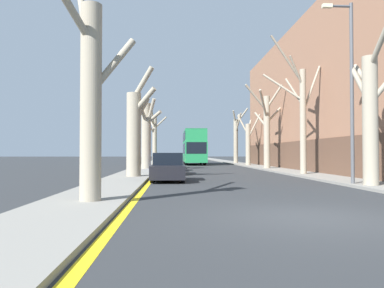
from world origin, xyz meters
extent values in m
plane|color=#2B2D30|center=(0.00, 0.00, 0.00)|extent=(300.00, 300.00, 0.00)
cube|color=gray|center=(-5.73, 50.00, 0.06)|extent=(2.47, 120.00, 0.12)
cube|color=gray|center=(5.73, 50.00, 0.06)|extent=(2.47, 120.00, 0.12)
cube|color=#93664C|center=(11.96, 23.45, 6.12)|extent=(10.00, 33.30, 12.24)
cube|color=brown|center=(6.94, 23.45, 1.22)|extent=(0.12, 32.64, 2.45)
cube|color=yellow|center=(-4.31, 50.00, 0.00)|extent=(0.24, 120.00, 0.01)
cylinder|color=gray|center=(-5.47, 2.37, 2.87)|extent=(0.60, 0.60, 5.74)
cylinder|color=gray|center=(-4.90, 2.61, 4.04)|extent=(1.37, 0.74, 1.76)
cylinder|color=gray|center=(-5.89, 3.30, 5.55)|extent=(1.10, 2.09, 3.21)
cylinder|color=gray|center=(-5.94, 1.54, 5.49)|extent=(1.20, 1.90, 1.87)
cylinder|color=gray|center=(-5.43, 13.59, 2.50)|extent=(0.84, 0.84, 5.00)
cylinder|color=gray|center=(-4.88, 13.29, 5.55)|extent=(1.44, 0.98, 1.88)
cylinder|color=gray|center=(-4.81, 13.25, 4.50)|extent=(1.55, 1.05, 1.54)
cylinder|color=gray|center=(-5.05, 13.89, 3.98)|extent=(1.13, 0.99, 1.70)
cylinder|color=gray|center=(-5.49, 24.52, 2.92)|extent=(0.83, 0.83, 5.84)
cylinder|color=gray|center=(-5.12, 23.99, 4.87)|extent=(1.13, 1.45, 2.60)
cylinder|color=gray|center=(-4.85, 24.06, 4.54)|extent=(1.58, 1.25, 1.23)
cylinder|color=gray|center=(-5.79, 23.27, 5.14)|extent=(0.92, 2.75, 2.13)
cylinder|color=gray|center=(-5.35, 36.27, 2.98)|extent=(0.52, 0.52, 5.96)
cylinder|color=gray|center=(-5.79, 37.69, 5.17)|extent=(1.10, 2.99, 2.18)
cylinder|color=gray|center=(-5.81, 34.98, 5.66)|extent=(1.13, 2.73, 2.12)
cylinder|color=gray|center=(-5.90, 35.65, 4.60)|extent=(1.33, 1.46, 1.81)
cylinder|color=gray|center=(-5.52, 35.54, 5.54)|extent=(0.55, 1.65, 2.61)
cylinder|color=gray|center=(-4.64, 35.87, 5.08)|extent=(1.60, 1.01, 1.40)
cylinder|color=gray|center=(5.22, 6.99, 2.79)|extent=(0.63, 0.63, 5.58)
cylinder|color=gray|center=(5.06, 7.45, 4.45)|extent=(0.59, 1.18, 1.84)
cylinder|color=gray|center=(5.33, 7.84, 4.93)|extent=(0.47, 1.86, 1.44)
cylinder|color=gray|center=(5.18, 5.92, 6.06)|extent=(0.30, 2.29, 2.12)
cylinder|color=gray|center=(5.41, 15.72, 3.50)|extent=(0.41, 0.41, 7.00)
cylinder|color=gray|center=(5.03, 16.30, 5.60)|extent=(0.96, 1.35, 2.07)
cylinder|color=gray|center=(4.29, 15.47, 7.55)|extent=(2.38, 0.67, 3.09)
cylinder|color=gray|center=(4.24, 16.29, 5.90)|extent=(2.49, 1.31, 2.03)
cylinder|color=gray|center=(4.90, 15.43, 6.80)|extent=(1.20, 0.77, 1.94)
cylinder|color=gray|center=(6.14, 16.11, 5.78)|extent=(1.64, 0.97, 3.32)
cylinder|color=gray|center=(5.34, 24.95, 3.32)|extent=(0.57, 0.57, 6.63)
cylinder|color=gray|center=(6.51, 25.94, 5.30)|extent=(2.56, 2.19, 2.29)
cylinder|color=gray|center=(4.81, 23.99, 5.75)|extent=(1.30, 2.14, 2.38)
cylinder|color=gray|center=(5.91, 24.49, 6.51)|extent=(1.39, 1.18, 2.10)
cylinder|color=gray|center=(4.91, 25.45, 4.51)|extent=(1.10, 1.23, 1.58)
cylinder|color=gray|center=(4.32, 24.68, 6.44)|extent=(2.23, 0.78, 2.38)
cylinder|color=gray|center=(5.32, 33.41, 2.39)|extent=(0.56, 0.56, 4.77)
cylinder|color=gray|center=(5.97, 33.19, 4.47)|extent=(1.52, 0.68, 2.80)
cylinder|color=gray|center=(4.81, 33.80, 4.68)|extent=(1.28, 1.05, 2.35)
cylinder|color=gray|center=(5.76, 34.76, 4.52)|extent=(1.09, 2.86, 1.90)
cylinder|color=gray|center=(5.50, 42.74, 3.06)|extent=(0.61, 0.61, 6.12)
cylinder|color=gray|center=(6.32, 42.67, 6.54)|extent=(1.84, 0.38, 2.36)
cylinder|color=gray|center=(5.86, 43.44, 5.31)|extent=(1.00, 1.66, 3.42)
cylinder|color=gray|center=(5.71, 41.91, 5.54)|extent=(0.68, 1.89, 2.69)
cylinder|color=gray|center=(5.25, 42.30, 6.38)|extent=(0.76, 1.15, 1.83)
cube|color=#1E7F47|center=(-0.45, 39.71, 1.58)|extent=(2.59, 10.57, 2.47)
cube|color=#1E7F47|center=(-0.45, 39.71, 3.52)|extent=(2.54, 10.36, 1.40)
cube|color=#1A6C3C|center=(-0.45, 39.71, 4.28)|extent=(2.54, 10.36, 0.12)
cube|color=black|center=(-0.45, 39.71, 2.06)|extent=(2.62, 9.30, 1.28)
cube|color=black|center=(-0.45, 39.71, 3.59)|extent=(2.62, 9.30, 1.06)
cube|color=black|center=(-0.45, 34.45, 2.06)|extent=(2.33, 0.06, 1.35)
cylinder|color=black|center=(-1.57, 36.54, 0.53)|extent=(0.30, 1.06, 1.06)
cylinder|color=black|center=(0.68, 36.54, 0.53)|extent=(0.30, 1.06, 1.06)
cylinder|color=black|center=(-1.57, 42.67, 0.53)|extent=(0.30, 1.06, 1.06)
cylinder|color=black|center=(0.68, 42.67, 0.53)|extent=(0.30, 1.06, 1.06)
cube|color=black|center=(-3.39, 11.27, 0.52)|extent=(1.72, 4.05, 0.67)
cube|color=black|center=(-3.39, 11.52, 1.17)|extent=(1.52, 2.11, 0.63)
cylinder|color=black|center=(-4.14, 10.06, 0.34)|extent=(0.20, 0.68, 0.68)
cylinder|color=black|center=(-2.64, 10.06, 0.34)|extent=(0.20, 0.68, 0.68)
cylinder|color=black|center=(-4.14, 12.49, 0.34)|extent=(0.20, 0.68, 0.68)
cylinder|color=black|center=(-2.64, 12.49, 0.34)|extent=(0.20, 0.68, 0.68)
cube|color=#4C5156|center=(-3.39, 17.59, 0.51)|extent=(1.71, 4.02, 0.66)
cube|color=black|center=(-3.39, 17.83, 1.11)|extent=(1.51, 2.09, 0.53)
cylinder|color=black|center=(-4.14, 16.38, 0.33)|extent=(0.20, 0.66, 0.66)
cylinder|color=black|center=(-2.65, 16.38, 0.33)|extent=(0.20, 0.66, 0.66)
cylinder|color=black|center=(-4.14, 18.79, 0.33)|extent=(0.20, 0.66, 0.66)
cylinder|color=black|center=(-2.65, 18.79, 0.33)|extent=(0.20, 0.66, 0.66)
cube|color=navy|center=(-3.39, 22.63, 0.50)|extent=(1.71, 3.92, 0.64)
cube|color=black|center=(-3.39, 22.86, 1.11)|extent=(1.50, 2.04, 0.59)
cylinder|color=black|center=(-4.14, 21.45, 0.34)|extent=(0.20, 0.68, 0.68)
cylinder|color=black|center=(-2.65, 21.45, 0.34)|extent=(0.20, 0.68, 0.68)
cylinder|color=black|center=(-4.14, 23.80, 0.34)|extent=(0.20, 0.68, 0.68)
cylinder|color=black|center=(-2.65, 23.80, 0.34)|extent=(0.20, 0.68, 0.68)
cube|color=silver|center=(-3.39, 28.02, 0.46)|extent=(1.89, 4.36, 0.57)
cube|color=black|center=(-3.39, 28.28, 1.01)|extent=(1.67, 2.27, 0.52)
cylinder|color=black|center=(-4.23, 26.71, 0.32)|extent=(0.20, 0.64, 0.64)
cylinder|color=black|center=(-2.56, 26.71, 0.32)|extent=(0.20, 0.64, 0.64)
cylinder|color=black|center=(-4.23, 29.33, 0.32)|extent=(0.20, 0.64, 0.64)
cylinder|color=black|center=(-2.56, 29.33, 0.32)|extent=(0.20, 0.64, 0.64)
cylinder|color=#4C4F54|center=(4.86, 7.85, 4.11)|extent=(0.16, 0.16, 8.21)
cylinder|color=#4C4F54|center=(4.31, 7.85, 8.06)|extent=(1.10, 0.11, 0.11)
cube|color=beige|center=(3.76, 7.85, 8.06)|extent=(0.44, 0.20, 0.16)
camera|label=1|loc=(-3.11, -8.41, 1.47)|focal=35.00mm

